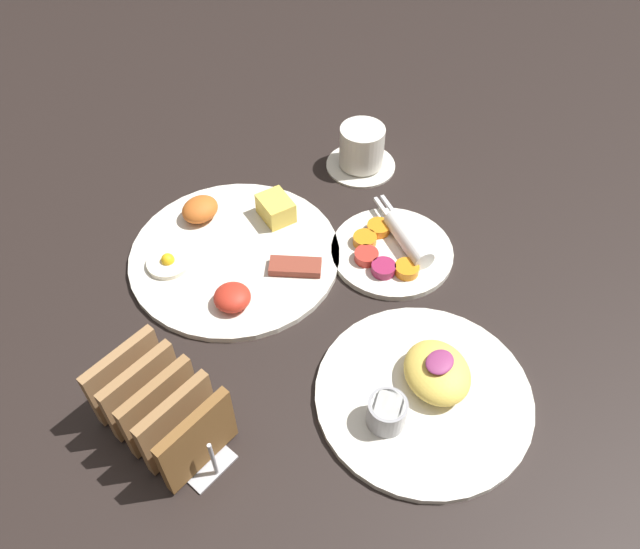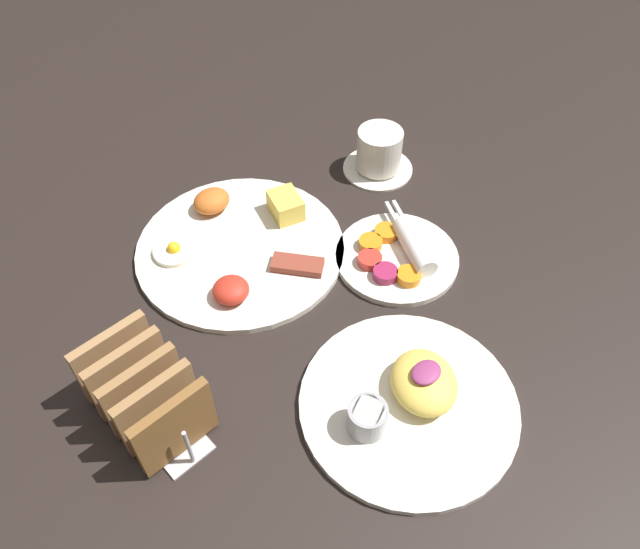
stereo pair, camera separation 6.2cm
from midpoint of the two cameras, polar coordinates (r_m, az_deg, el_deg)
The scene contains 6 objects.
ground_plane at distance 0.86m, azimuth -3.14°, elevation -5.26°, with size 3.00×3.00×0.00m, color black.
plate_breakfast at distance 0.95m, azimuth -9.69°, elevation 2.07°, with size 0.32×0.32×0.05m.
plate_condiments at distance 0.94m, azimuth 4.93°, elevation 2.20°, with size 0.19×0.19×0.04m.
plate_foreground at distance 0.80m, azimuth 7.27°, elevation -10.56°, with size 0.27×0.27×0.06m.
toast_rack at distance 0.77m, azimuth -16.60°, elevation -11.84°, with size 0.10×0.18×0.10m.
coffee_cup at distance 1.08m, azimuth 2.16°, elevation 11.30°, with size 0.12×0.12×0.08m.
Camera 1 is at (-0.37, -0.34, 0.70)m, focal length 35.00 mm.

